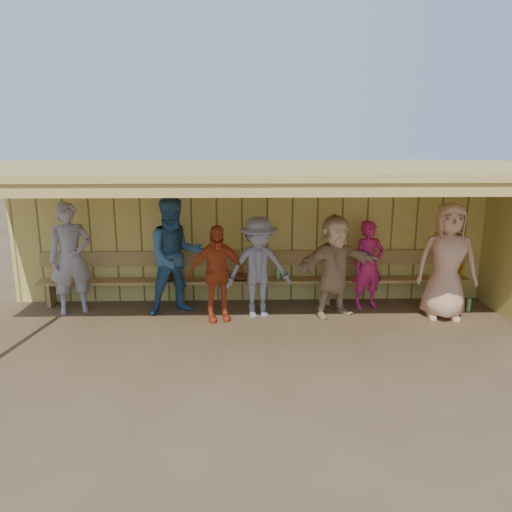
{
  "coord_description": "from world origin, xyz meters",
  "views": [
    {
      "loc": [
        -0.21,
        -7.41,
        2.97
      ],
      "look_at": [
        0.0,
        0.35,
        1.05
      ],
      "focal_mm": 35.0,
      "sensor_mm": 36.0,
      "label": 1
    }
  ],
  "objects_px": {
    "player_e": "(258,268)",
    "player_g": "(368,265)",
    "player_h": "(447,261)",
    "bench": "(255,274)",
    "player_a": "(71,258)",
    "player_d": "(217,273)",
    "player_c": "(175,256)",
    "player_f": "(334,266)"
  },
  "relations": [
    {
      "from": "player_d",
      "to": "player_f",
      "type": "distance_m",
      "value": 1.93
    },
    {
      "from": "player_f",
      "to": "player_a",
      "type": "bearing_deg",
      "value": 152.0
    },
    {
      "from": "player_e",
      "to": "player_g",
      "type": "relative_size",
      "value": 1.09
    },
    {
      "from": "player_a",
      "to": "player_e",
      "type": "xyz_separation_m",
      "value": [
        3.12,
        -0.3,
        -0.11
      ]
    },
    {
      "from": "player_c",
      "to": "player_e",
      "type": "bearing_deg",
      "value": -28.95
    },
    {
      "from": "bench",
      "to": "player_c",
      "type": "bearing_deg",
      "value": -160.45
    },
    {
      "from": "player_c",
      "to": "bench",
      "type": "bearing_deg",
      "value": -0.14
    },
    {
      "from": "player_c",
      "to": "player_g",
      "type": "distance_m",
      "value": 3.29
    },
    {
      "from": "player_c",
      "to": "player_f",
      "type": "bearing_deg",
      "value": -23.94
    },
    {
      "from": "player_h",
      "to": "player_a",
      "type": "bearing_deg",
      "value": -174.4
    },
    {
      "from": "player_h",
      "to": "bench",
      "type": "xyz_separation_m",
      "value": [
        -3.08,
        0.85,
        -0.43
      ]
    },
    {
      "from": "player_h",
      "to": "player_g",
      "type": "bearing_deg",
      "value": 163.98
    },
    {
      "from": "player_c",
      "to": "player_e",
      "type": "xyz_separation_m",
      "value": [
        1.37,
        -0.22,
        -0.15
      ]
    },
    {
      "from": "player_d",
      "to": "player_f",
      "type": "height_order",
      "value": "player_f"
    },
    {
      "from": "player_a",
      "to": "player_d",
      "type": "distance_m",
      "value": 2.48
    },
    {
      "from": "player_a",
      "to": "player_c",
      "type": "xyz_separation_m",
      "value": [
        1.75,
        -0.07,
        0.04
      ]
    },
    {
      "from": "player_e",
      "to": "player_f",
      "type": "height_order",
      "value": "player_f"
    },
    {
      "from": "player_e",
      "to": "player_g",
      "type": "bearing_deg",
      "value": -0.59
    },
    {
      "from": "player_g",
      "to": "bench",
      "type": "height_order",
      "value": "player_g"
    },
    {
      "from": "player_d",
      "to": "bench",
      "type": "xyz_separation_m",
      "value": [
        0.64,
        0.82,
        -0.26
      ]
    },
    {
      "from": "player_d",
      "to": "player_g",
      "type": "bearing_deg",
      "value": -2.9
    },
    {
      "from": "player_e",
      "to": "player_f",
      "type": "distance_m",
      "value": 1.25
    },
    {
      "from": "bench",
      "to": "player_g",
      "type": "bearing_deg",
      "value": -8.92
    },
    {
      "from": "player_a",
      "to": "bench",
      "type": "bearing_deg",
      "value": -13.31
    },
    {
      "from": "player_d",
      "to": "player_e",
      "type": "xyz_separation_m",
      "value": [
        0.68,
        0.12,
        0.05
      ]
    },
    {
      "from": "player_a",
      "to": "player_g",
      "type": "xyz_separation_m",
      "value": [
        5.02,
        0.09,
        -0.18
      ]
    },
    {
      "from": "player_f",
      "to": "player_d",
      "type": "bearing_deg",
      "value": 160.04
    },
    {
      "from": "bench",
      "to": "player_a",
      "type": "bearing_deg",
      "value": -172.6
    },
    {
      "from": "player_e",
      "to": "player_h",
      "type": "relative_size",
      "value": 0.87
    },
    {
      "from": "player_a",
      "to": "player_d",
      "type": "xyz_separation_m",
      "value": [
        2.44,
        -0.42,
        -0.16
      ]
    },
    {
      "from": "player_c",
      "to": "bench",
      "type": "distance_m",
      "value": 1.48
    },
    {
      "from": "player_e",
      "to": "bench",
      "type": "bearing_deg",
      "value": 81.17
    },
    {
      "from": "player_g",
      "to": "player_d",
      "type": "bearing_deg",
      "value": 175.48
    },
    {
      "from": "player_a",
      "to": "player_d",
      "type": "bearing_deg",
      "value": -30.49
    },
    {
      "from": "player_d",
      "to": "player_c",
      "type": "bearing_deg",
      "value": 139.19
    },
    {
      "from": "bench",
      "to": "player_h",
      "type": "bearing_deg",
      "value": -15.5
    },
    {
      "from": "player_h",
      "to": "bench",
      "type": "relative_size",
      "value": 0.25
    },
    {
      "from": "player_e",
      "to": "player_h",
      "type": "xyz_separation_m",
      "value": [
        3.04,
        -0.16,
        0.12
      ]
    },
    {
      "from": "player_c",
      "to": "player_d",
      "type": "relative_size",
      "value": 1.26
    },
    {
      "from": "player_d",
      "to": "player_a",
      "type": "bearing_deg",
      "value": 156.04
    },
    {
      "from": "player_d",
      "to": "player_g",
      "type": "distance_m",
      "value": 2.63
    },
    {
      "from": "player_d",
      "to": "player_g",
      "type": "height_order",
      "value": "player_d"
    }
  ]
}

